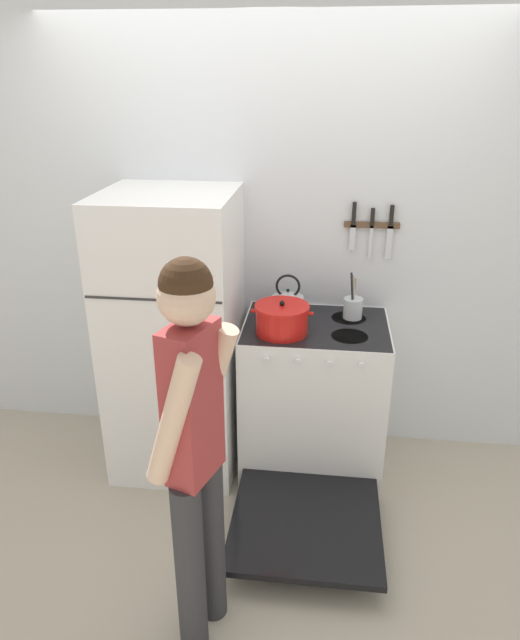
% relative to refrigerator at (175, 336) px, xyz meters
% --- Properties ---
extents(ground_plane, '(14.00, 14.00, 0.00)m').
position_rel_refrigerator_xyz_m(ground_plane, '(0.50, 0.35, -0.82)').
color(ground_plane, '#B2A893').
extents(wall_back, '(10.00, 0.06, 2.55)m').
position_rel_refrigerator_xyz_m(wall_back, '(0.50, 0.38, 0.46)').
color(wall_back, silver).
rests_on(wall_back, ground_plane).
extents(refrigerator, '(0.71, 0.72, 1.64)m').
position_rel_refrigerator_xyz_m(refrigerator, '(0.00, 0.00, 0.00)').
color(refrigerator, white).
rests_on(refrigerator, ground_plane).
extents(stove_range, '(0.81, 1.35, 0.91)m').
position_rel_refrigerator_xyz_m(stove_range, '(0.80, 0.00, -0.37)').
color(stove_range, white).
rests_on(stove_range, ground_plane).
extents(dutch_oven_pot, '(0.33, 0.29, 0.18)m').
position_rel_refrigerator_xyz_m(dutch_oven_pot, '(0.62, -0.08, 0.18)').
color(dutch_oven_pot, red).
rests_on(dutch_oven_pot, stove_range).
extents(tea_kettle, '(0.23, 0.18, 0.25)m').
position_rel_refrigerator_xyz_m(tea_kettle, '(0.63, 0.16, 0.17)').
color(tea_kettle, silver).
rests_on(tea_kettle, stove_range).
extents(utensil_jar, '(0.11, 0.11, 0.28)m').
position_rel_refrigerator_xyz_m(utensil_jar, '(1.00, 0.17, 0.16)').
color(utensil_jar, silver).
rests_on(utensil_jar, stove_range).
extents(person, '(0.34, 0.39, 1.66)m').
position_rel_refrigerator_xyz_m(person, '(0.39, -1.17, 0.13)').
color(person, '#2D2D30').
rests_on(person, ground_plane).
extents(wall_knife_strip, '(0.31, 0.03, 0.32)m').
position_rel_refrigerator_xyz_m(wall_knife_strip, '(1.08, 0.33, 0.60)').
color(wall_knife_strip, brown).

